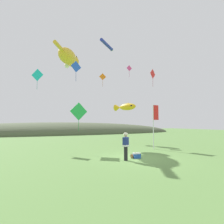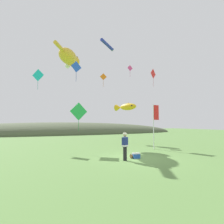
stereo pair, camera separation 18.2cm
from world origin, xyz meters
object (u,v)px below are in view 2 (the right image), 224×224
picnic_cooler (136,156)px  kite_diamond_green (79,112)px  kite_tube_streamer (107,45)px  kite_spool (132,156)px  kite_diamond_red (153,74)px  festival_attendant (125,145)px  kite_diamond_teal (38,75)px  kite_diamond_blue (76,67)px  kite_giant_cat (69,58)px  festival_banner_pole (155,120)px  kite_diamond_orange (103,77)px  kite_diamond_pink (130,68)px  kite_fish_windsock (126,107)px

picnic_cooler → kite_diamond_green: (-3.00, 4.27, 3.20)m
kite_tube_streamer → kite_spool: bearing=-101.0°
picnic_cooler → kite_diamond_red: kite_diamond_red is taller
picnic_cooler → kite_diamond_green: size_ratio=0.22×
kite_spool → kite_diamond_red: kite_diamond_red is taller
festival_attendant → kite_diamond_teal: kite_diamond_teal is taller
kite_spool → kite_diamond_blue: 10.54m
kite_spool → picnic_cooler: (0.29, -0.11, 0.04)m
picnic_cooler → kite_diamond_teal: kite_diamond_teal is taller
kite_giant_cat → kite_tube_streamer: 5.11m
picnic_cooler → festival_banner_pole: 5.62m
picnic_cooler → kite_diamond_orange: size_ratio=0.28×
kite_diamond_orange → kite_diamond_red: (3.41, -6.62, -0.93)m
festival_attendant → kite_diamond_pink: size_ratio=0.99×
kite_diamond_red → kite_diamond_blue: size_ratio=0.98×
kite_spool → kite_diamond_pink: kite_diamond_pink is taller
festival_attendant → kite_fish_windsock: 10.78m
festival_banner_pole → kite_diamond_blue: kite_diamond_blue is taller
festival_banner_pole → kite_diamond_teal: (-10.17, 7.01, 4.91)m
festival_banner_pole → kite_fish_windsock: 5.81m
kite_giant_cat → kite_diamond_blue: kite_giant_cat is taller
kite_giant_cat → kite_diamond_orange: bearing=4.4°
kite_giant_cat → kite_tube_streamer: (3.98, -2.99, 1.19)m
picnic_cooler → festival_banner_pole: size_ratio=0.13×
kite_diamond_orange → kite_diamond_blue: (-4.87, -5.19, -0.82)m
kite_diamond_red → kite_tube_streamer: bearing=141.9°
kite_diamond_green → kite_spool: bearing=-56.9°
festival_banner_pole → kite_diamond_orange: (-1.84, 8.80, 6.09)m
kite_diamond_green → kite_diamond_blue: kite_diamond_blue is taller
picnic_cooler → kite_diamond_blue: kite_diamond_blue is taller
festival_banner_pole → kite_diamond_green: (-6.97, 1.21, 0.65)m
kite_giant_cat → kite_diamond_red: bearing=-37.5°
festival_attendant → kite_diamond_orange: (3.15, 12.20, 7.87)m
picnic_cooler → kite_spool: bearing=159.7°
festival_banner_pole → kite_giant_cat: kite_giant_cat is taller
kite_diamond_pink → picnic_cooler: bearing=-118.2°
kite_spool → kite_diamond_blue: (-2.46, 6.57, 7.87)m
kite_diamond_red → festival_attendant: bearing=-139.6°
kite_diamond_green → kite_diamond_orange: (5.12, 7.60, 5.45)m
kite_tube_streamer → kite_diamond_teal: 8.78m
festival_attendant → picnic_cooler: 1.33m
kite_diamond_teal → kite_diamond_pink: kite_diamond_pink is taller
picnic_cooler → kite_diamond_blue: 10.65m
festival_banner_pole → kite_diamond_pink: size_ratio=2.32×
kite_diamond_red → kite_spool: bearing=-138.5°
kite_diamond_teal → festival_banner_pole: bearing=-34.6°
kite_diamond_teal → kite_tube_streamer: bearing=-11.7°
kite_diamond_pink → kite_diamond_blue: bearing=-151.2°
festival_attendant → kite_diamond_teal: bearing=116.4°
festival_banner_pole → picnic_cooler: bearing=-142.3°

